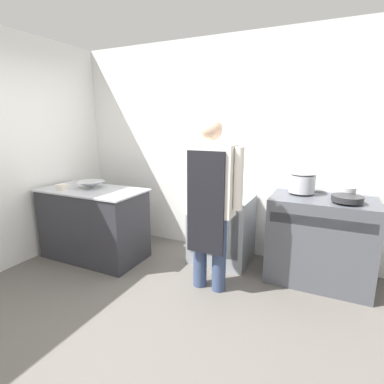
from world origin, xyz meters
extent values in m
plane|color=#5B5651|center=(0.00, 0.00, 0.00)|extent=(14.00, 14.00, 0.00)
cube|color=white|center=(0.00, 1.76, 1.35)|extent=(8.00, 0.05, 2.70)
cube|color=white|center=(-1.96, 1.00, 1.35)|extent=(0.05, 8.00, 2.70)
cube|color=#2D2D33|center=(-1.23, 0.81, 0.43)|extent=(1.25, 0.65, 0.86)
cube|color=#B2B5BC|center=(-1.23, 0.81, 0.87)|extent=(1.30, 0.68, 0.02)
cube|color=#4C4F56|center=(1.37, 1.37, 0.46)|extent=(1.03, 0.62, 0.92)
cube|color=#B2B5BC|center=(1.37, 1.08, 0.75)|extent=(0.95, 0.03, 0.10)
cube|color=#B2B5BC|center=(1.37, 1.67, 0.93)|extent=(1.03, 0.03, 0.02)
cube|color=#93999E|center=(0.25, 1.42, 0.41)|extent=(0.70, 0.59, 0.81)
cube|color=silver|center=(0.25, 1.13, 0.45)|extent=(0.60, 0.02, 0.57)
cylinder|color=#38476B|center=(0.26, 0.74, 0.40)|extent=(0.14, 0.14, 0.79)
cylinder|color=#38476B|center=(0.47, 0.74, 0.40)|extent=(0.14, 0.14, 0.79)
cube|color=silver|center=(0.36, 0.74, 1.14)|extent=(0.46, 0.22, 0.69)
cube|color=black|center=(0.36, 0.62, 0.93)|extent=(0.37, 0.02, 0.99)
cylinder|color=silver|center=(0.09, 0.74, 1.17)|extent=(0.09, 0.09, 0.59)
cylinder|color=silver|center=(0.64, 0.74, 1.17)|extent=(0.09, 0.09, 0.59)
sphere|color=beige|center=(0.36, 0.74, 1.62)|extent=(0.21, 0.21, 0.21)
cone|color=#B2B5BC|center=(-1.29, 0.87, 0.93)|extent=(0.34, 0.34, 0.08)
cube|color=silver|center=(-1.53, 0.65, 0.92)|extent=(0.11, 0.11, 0.07)
cylinder|color=#B2B5BC|center=(1.13, 1.48, 1.03)|extent=(0.27, 0.27, 0.19)
ellipsoid|color=#B2B5BC|center=(1.13, 1.48, 1.15)|extent=(0.26, 0.26, 0.05)
cylinder|color=#262628|center=(1.57, 1.26, 0.97)|extent=(0.29, 0.29, 0.05)
cylinder|color=#B2B5BC|center=(1.57, 1.48, 0.99)|extent=(0.17, 0.17, 0.10)
camera|label=1|loc=(1.41, -1.89, 1.67)|focal=28.00mm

